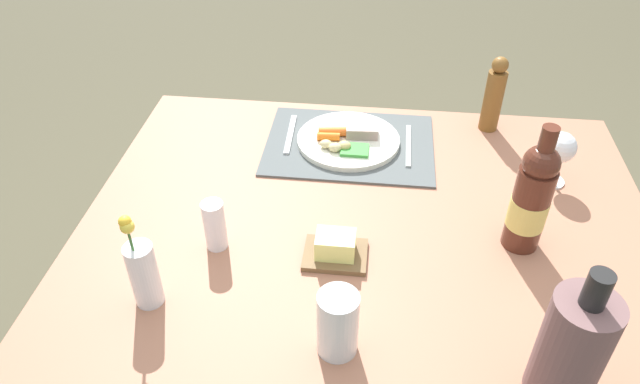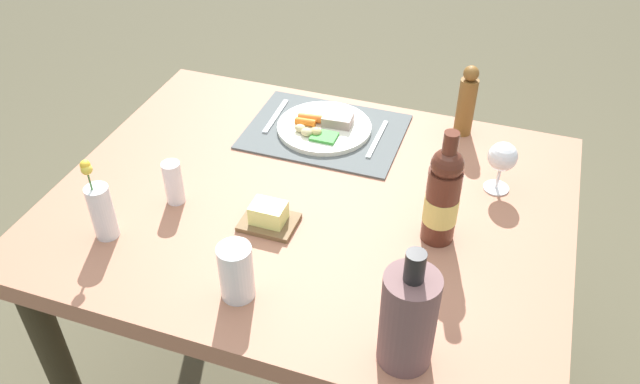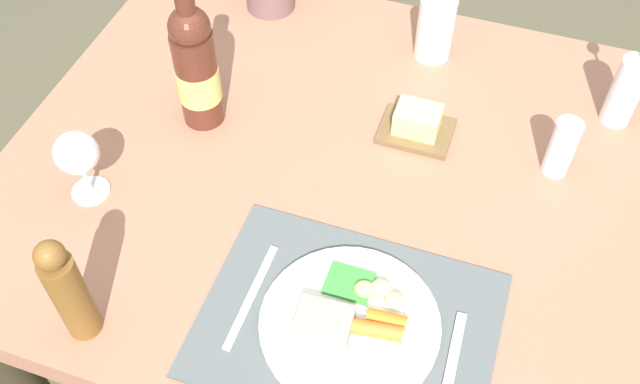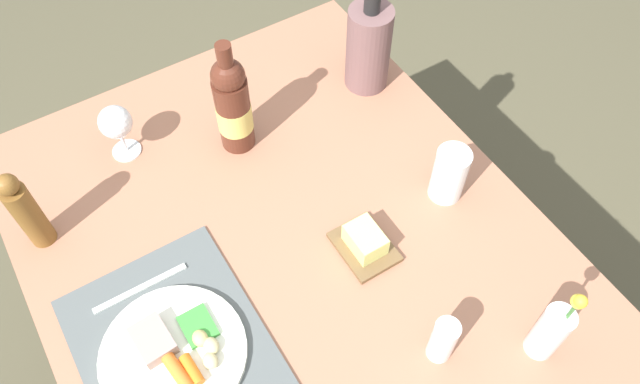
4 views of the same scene
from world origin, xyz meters
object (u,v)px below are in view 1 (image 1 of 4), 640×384
object	(u,v)px
pepper_mill	(494,96)
butter_dish	(335,249)
salt_shaker	(215,225)
flower_vase	(143,272)
dining_table	(365,252)
cooler_bottle	(572,348)
knife	(290,134)
dinner_plate	(349,139)
wine_bottle	(531,199)
fork	(408,145)
wine_glass	(560,149)
water_tumbler	(338,327)

from	to	relation	value
pepper_mill	butter_dish	bearing A→B (deg)	56.01
salt_shaker	butter_dish	xyz separation A→B (m)	(-0.25, 0.01, -0.03)
salt_shaker	flower_vase	world-z (taller)	flower_vase
dining_table	cooler_bottle	world-z (taller)	cooler_bottle
cooler_bottle	knife	bearing A→B (deg)	-52.10
dinner_plate	knife	bearing A→B (deg)	-7.67
pepper_mill	flower_vase	xyz separation A→B (m)	(0.70, 0.70, -0.02)
pepper_mill	wine_bottle	bearing A→B (deg)	92.15
flower_vase	wine_bottle	bearing A→B (deg)	-161.45
salt_shaker	flower_vase	size ratio (longest dim) A/B	0.53
dinner_plate	dining_table	bearing A→B (deg)	102.46
wine_bottle	knife	bearing A→B (deg)	-32.92
flower_vase	fork	bearing A→B (deg)	-130.41
knife	cooler_bottle	bearing A→B (deg)	125.83
fork	salt_shaker	distance (m)	0.58
butter_dish	wine_glass	bearing A→B (deg)	-147.37
fork	pepper_mill	world-z (taller)	pepper_mill
butter_dish	flower_vase	bearing A→B (deg)	24.70
fork	flower_vase	world-z (taller)	flower_vase
knife	flower_vase	world-z (taller)	flower_vase
butter_dish	wine_glass	distance (m)	0.59
salt_shaker	water_tumbler	bearing A→B (deg)	139.89
butter_dish	knife	bearing A→B (deg)	-69.83
dining_table	water_tumbler	size ratio (longest dim) A/B	9.63
dinner_plate	cooler_bottle	bearing A→B (deg)	119.86
salt_shaker	flower_vase	distance (m)	0.19
butter_dish	flower_vase	distance (m)	0.38
pepper_mill	water_tumbler	distance (m)	0.84
pepper_mill	salt_shaker	world-z (taller)	pepper_mill
water_tumbler	wine_bottle	bearing A→B (deg)	-139.11
salt_shaker	cooler_bottle	bearing A→B (deg)	156.77
dinner_plate	water_tumbler	bearing A→B (deg)	92.56
fork	wine_bottle	world-z (taller)	wine_bottle
wine_bottle	dining_table	bearing A→B (deg)	-6.83
wine_bottle	wine_glass	bearing A→B (deg)	-115.27
pepper_mill	cooler_bottle	distance (m)	0.81
butter_dish	wine_bottle	size ratio (longest dim) A/B	0.45
pepper_mill	wine_glass	bearing A→B (deg)	118.63
water_tumbler	butter_dish	bearing A→B (deg)	-83.88
knife	butter_dish	world-z (taller)	butter_dish
dinner_plate	knife	world-z (taller)	dinner_plate
cooler_bottle	wine_glass	size ratio (longest dim) A/B	2.01
dining_table	knife	xyz separation A→B (m)	(0.22, -0.31, 0.11)
water_tumbler	fork	bearing A→B (deg)	-101.13
pepper_mill	cooler_bottle	bearing A→B (deg)	91.61
fork	salt_shaker	world-z (taller)	salt_shaker
flower_vase	wine_bottle	xyz separation A→B (m)	(-0.72, -0.24, 0.04)
dinner_plate	flower_vase	bearing A→B (deg)	59.71
fork	butter_dish	distance (m)	0.45
fork	dinner_plate	bearing A→B (deg)	1.35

